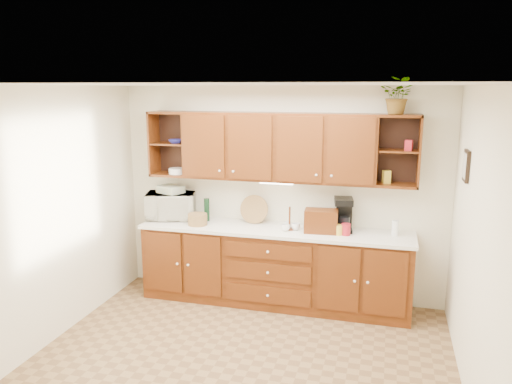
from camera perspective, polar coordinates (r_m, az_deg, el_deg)
The scene contains 26 objects.
floor at distance 5.02m, azimuth -1.91°, elevation -19.04°, with size 4.00×4.00×0.00m, color olive.
ceiling at distance 4.30m, azimuth -2.15°, elevation 12.18°, with size 4.00×4.00×0.00m, color white.
back_wall at distance 6.13m, azimuth 2.78°, elevation -0.15°, with size 4.00×4.00×0.00m, color #EFE9C9.
left_wall at distance 5.41m, azimuth -22.75°, elevation -2.72°, with size 3.50×3.50×0.00m, color #EFE9C9.
right_wall at distance 4.37m, azimuth 24.10°, elevation -6.19°, with size 3.50×3.50×0.00m, color #EFE9C9.
base_cabinets at distance 6.09m, azimuth 2.09°, elevation -8.57°, with size 3.20×0.60×0.90m, color #381A06.
countertop at distance 5.93m, azimuth 2.10°, elevation -4.35°, with size 3.24×0.64×0.04m, color silver.
upper_cabinets at distance 5.88m, azimuth 2.59°, elevation 5.18°, with size 3.20×0.33×0.80m.
undercabinet_light at distance 5.89m, azimuth 2.35°, elevation 1.04°, with size 0.40×0.05×0.03m, color white.
framed_picture at distance 5.11m, azimuth 22.90°, elevation 2.77°, with size 0.03×0.24×0.30m, color black.
wicker_basket at distance 6.09m, azimuth -6.70°, elevation -3.13°, with size 0.23×0.23×0.14m, color olive.
microwave at distance 6.42m, azimuth -9.69°, elevation -1.55°, with size 0.60×0.41×0.33m, color silver.
towel_stack at distance 6.37m, azimuth -9.76°, elevation 0.31°, with size 0.30×0.22×0.09m, color #EAD06E.
wine_bottle at distance 6.25m, azimuth -5.65°, elevation -2.02°, with size 0.07×0.07×0.28m, color black.
woven_tray at distance 6.15m, azimuth -0.23°, elevation -3.48°, with size 0.35×0.35×0.02m, color olive.
bread_box at distance 5.79m, azimuth 7.45°, elevation -3.31°, with size 0.38×0.24×0.26m, color #381A06.
mug_tree at distance 5.87m, azimuth 3.85°, elevation -3.91°, with size 0.22×0.23×0.28m.
canister_red at distance 5.73m, azimuth 10.23°, elevation -4.23°, with size 0.10×0.10×0.13m, color #A71822.
canister_white at distance 5.82m, azimuth 15.62°, elevation -4.00°, with size 0.08×0.08×0.18m, color white.
canister_yellow at distance 5.73m, azimuth 9.42°, elevation -4.29°, with size 0.10×0.10×0.12m, color gold.
coffee_maker at distance 5.89m, azimuth 9.95°, elevation -2.57°, with size 0.25×0.30×0.39m.
bowl_stack at distance 6.27m, azimuth -9.14°, elevation 5.74°, with size 0.19×0.19×0.05m, color navy.
plate_stack at distance 6.29m, azimuth -9.04°, elevation 2.38°, with size 0.20×0.20×0.07m, color white.
pantry_box_yellow at distance 5.78m, azimuth 14.68°, elevation 1.68°, with size 0.08×0.06×0.15m, color gold.
pantry_box_red at distance 5.71m, azimuth 17.06°, elevation 5.14°, with size 0.08×0.07×0.12m, color #A71822.
potted_plant at distance 5.66m, azimuth 15.96°, elevation 10.53°, with size 0.36×0.31×0.40m, color #999999.
Camera 1 is at (1.27, -4.11, 2.58)m, focal length 35.00 mm.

